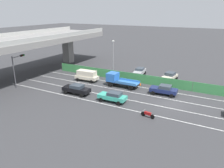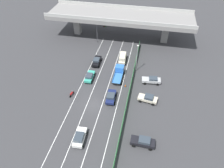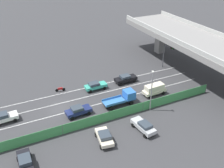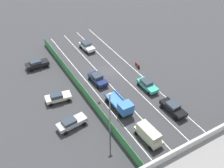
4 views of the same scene
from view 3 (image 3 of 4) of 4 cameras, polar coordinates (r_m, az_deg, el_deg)
The scene contains 20 objects.
ground_plane at distance 47.56m, azimuth -11.05°, elevation -5.21°, with size 300.00×300.00×0.00m, color #38383A.
lane_line_left_edge at distance 52.80m, azimuth -6.84°, elevation -1.12°, with size 0.14×46.98×0.01m, color silver.
lane_line_mid_left at distance 50.16m, azimuth -5.57°, elevation -2.79°, with size 0.14×46.98×0.01m, color silver.
lane_line_mid_right at distance 47.60m, azimuth -4.15°, elevation -4.65°, with size 0.14×46.98×0.01m, color silver.
lane_line_right_edge at distance 45.12m, azimuth -2.57°, elevation -6.71°, with size 0.14×46.98×0.01m, color silver.
elevated_overpass at distance 58.77m, azimuth 18.81°, elevation 8.04°, with size 44.41×11.55×8.55m.
green_fence at distance 43.05m, azimuth -1.46°, elevation -7.23°, with size 0.10×43.08×1.76m.
car_sedan_black at distance 54.60m, azimuth 2.96°, elevation 1.21°, with size 2.11×4.73×1.62m.
car_sedan_navy at distance 44.96m, azimuth -7.35°, elevation -5.71°, with size 2.22×4.47×1.63m.
car_van_cream at distance 50.75m, azimuth 9.16°, elevation -1.07°, with size 2.22×4.65×2.10m.
car_taxi_teal at distance 52.00m, azimuth -3.64°, elevation -0.34°, with size 1.99×4.40×1.58m.
car_sedan_white at distance 46.41m, azimuth -22.46°, elevation -6.70°, with size 2.23×4.35×1.68m.
flatbed_truck_blue at distance 47.48m, azimuth 2.66°, elevation -2.92°, with size 2.35×5.89×2.37m.
motorcycle at distance 52.50m, azimuth -11.14°, elevation -1.11°, with size 0.60×1.94×0.93m.
parked_sedan_dark at distance 37.35m, azimuth -18.31°, elevation -15.66°, with size 4.42×2.05×1.71m.
parked_sedan_cream at distance 39.28m, azimuth -1.67°, elevation -11.35°, with size 4.43×2.55×1.62m.
parked_wagon_silver at distance 41.49m, azimuth 6.86°, elevation -9.03°, with size 4.65×2.31×1.60m.
traffic_light at distance 60.52m, azimuth 11.80°, elevation 6.75°, with size 2.98×0.61×5.74m.
street_lamp at distance 44.31m, azimuth 8.61°, elevation -0.70°, with size 0.60×0.36×7.65m.
traffic_cone at distance 44.99m, azimuth -0.07°, elevation -6.37°, with size 0.47×0.47×0.59m.
Camera 3 is at (38.64, -8.76, 26.31)m, focal length 42.20 mm.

